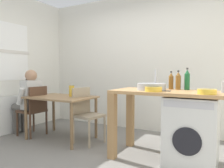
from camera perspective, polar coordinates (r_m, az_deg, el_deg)
The scene contains 18 objects.
ground_plane at distance 3.14m, azimuth -5.77°, elevation -18.55°, with size 5.46×5.46×0.00m, color slate.
wall_back at distance 4.47m, azimuth 7.17°, elevation 5.58°, with size 4.60×0.10×2.70m, color silver.
radiator at distance 4.65m, azimuth -24.56°, elevation -7.17°, with size 0.10×0.80×0.70m, color white.
dining_table at distance 3.89m, azimuth -13.10°, elevation -4.57°, with size 1.10×0.76×0.74m.
chair_person_seat at distance 4.23m, azimuth -19.53°, elevation -5.91°, with size 0.41×0.41×0.90m.
chair_opposite at distance 3.66m, azimuth -6.83°, elevation -7.14°, with size 0.46×0.46×0.90m.
seated_person at distance 4.33m, azimuth -20.92°, elevation -3.54°, with size 0.50×0.52×1.20m.
kitchen_counter at distance 2.99m, azimuth 11.08°, elevation -4.61°, with size 1.50×0.68×0.92m.
washing_machine at distance 2.94m, azimuth 19.97°, elevation -11.46°, with size 0.60×0.61×0.86m.
sink_basin at distance 2.98m, azimuth 10.18°, elevation -0.68°, with size 0.38×0.38×0.09m, color #9EA0A5.
tap at distance 3.15m, azimuth 11.27°, elevation 1.24°, with size 0.02×0.02×0.28m, color #B2B2B7.
bottle_tall_green at distance 3.19m, azimuth 15.10°, elevation 0.75°, with size 0.07×0.07×0.25m.
bottle_squat_brown at distance 3.14m, azimuth 16.85°, elevation 0.77°, with size 0.07×0.07×0.26m.
bottle_clear_small at distance 3.13m, azimuth 18.96°, elevation 1.02°, with size 0.07×0.07×0.30m.
mixing_bowl at distance 2.76m, azimuth 10.74°, elevation -1.26°, with size 0.21×0.21×0.06m.
colander at distance 2.61m, azimuth 23.48°, elevation -1.76°, with size 0.20×0.20×0.06m.
vase at distance 3.85m, azimuth -10.47°, elevation -1.78°, with size 0.09×0.09×0.19m, color gold.
scissors at distance 2.83m, azimuth 13.58°, elevation -1.77°, with size 0.15×0.06×0.01m.
Camera 1 is at (1.68, -2.39, 1.17)m, focal length 35.14 mm.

